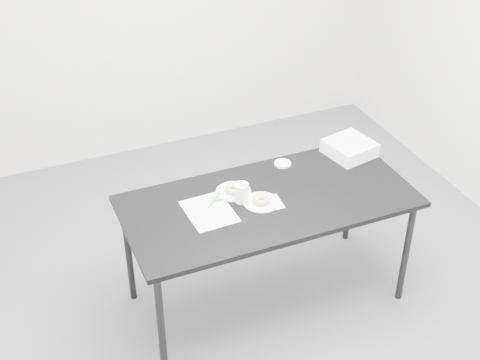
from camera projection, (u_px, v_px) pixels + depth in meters
name	position (u px, v px, depth m)	size (l,w,h in m)	color
floor	(245.00, 293.00, 4.26)	(4.00, 4.00, 0.00)	#4F4F54
table	(269.00, 207.00, 3.84)	(1.67, 0.78, 0.76)	black
scorecard	(209.00, 211.00, 3.71)	(0.25, 0.32, 0.00)	white
logo_patch	(217.00, 199.00, 3.80)	(0.05, 0.05, 0.00)	green
pen	(214.00, 200.00, 3.78)	(0.01, 0.01, 0.15)	#0D965F
napkin	(269.00, 203.00, 3.77)	(0.14, 0.14, 0.00)	white
plate_near	(261.00, 202.00, 3.77)	(0.20, 0.20, 0.01)	white
donut_near	(261.00, 200.00, 3.76)	(0.10, 0.10, 0.03)	gold
plate_far	(233.00, 191.00, 3.86)	(0.21, 0.21, 0.01)	white
donut_far	(233.00, 189.00, 3.85)	(0.10, 0.10, 0.03)	gold
coffee_cup	(242.00, 193.00, 3.76)	(0.08, 0.08, 0.12)	white
cup_lid	(283.00, 164.00, 4.11)	(0.10, 0.10, 0.01)	white
bakery_box	(350.00, 148.00, 4.19)	(0.26, 0.26, 0.09)	white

